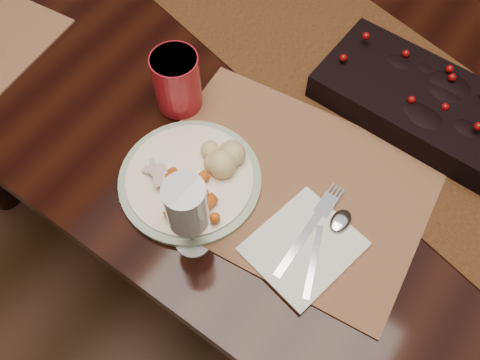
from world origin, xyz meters
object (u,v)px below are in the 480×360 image
Objects in this scene: centerpiece at (421,98)px; wine_glass at (189,218)px; baby_carrots at (192,203)px; napkin at (304,247)px; dinner_plate at (190,179)px; mashed_potatoes at (220,153)px; dining_table at (295,177)px; turkey_shreds at (157,173)px; red_cup at (177,82)px; placemat_main at (288,184)px.

wine_glass reaches higher than centerpiece.
baby_carrots is 0.19m from napkin.
dinner_plate is at bearing -166.17° from napkin.
centerpiece is 4.29× the size of mashed_potatoes.
dining_table is 26.40× the size of turkey_shreds.
centerpiece is at bearing 53.34° from turkey_shreds.
baby_carrots is 0.63× the size of wine_glass.
napkin is (0.22, 0.01, -0.00)m from dinner_plate.
baby_carrots reaches higher than dinner_plate.
red_cup is at bearing 134.63° from dinner_plate.
baby_carrots is 0.66× the size of napkin.
centerpiece is 2.13× the size of wine_glass.
mashed_potatoes is at bearing -96.31° from dining_table.
dinner_plate is 3.49× the size of turkey_shreds.
dining_table is at bearing 80.81° from dinner_plate.
placemat_main is at bearing -69.18° from dining_table.
dining_table is 0.51m from red_cup.
dinner_plate is (-0.24, -0.35, -0.03)m from centerpiece.
turkey_shreds is at bearing -63.26° from red_cup.
centerpiece reaches higher than dinner_plate.
red_cup is at bearing 133.17° from wine_glass.
placemat_main is 0.17m from baby_carrots.
dinner_plate reaches higher than placemat_main.
dining_table is 0.46m from centerpiece.
napkin reaches higher than placemat_main.
dining_table is 7.56× the size of dinner_plate.
wine_glass is at bearing -117.25° from placemat_main.
wine_glass reaches higher than turkey_shreds.
turkey_shreds is at bearing -147.42° from dinner_plate.
mashed_potatoes is 0.16m from red_cup.
wine_glass reaches higher than placemat_main.
dinner_plate is 2.24× the size of baby_carrots.
red_cup is (-0.25, 0.03, 0.06)m from placemat_main.
baby_carrots is at bearing 127.63° from wine_glass.
dinner_plate is 0.05m from turkey_shreds.
napkin is at bearing -18.24° from red_cup.
wine_glass is at bearing -46.83° from red_cup.
dinner_plate reaches higher than dining_table.
baby_carrots is 0.94× the size of red_cup.
napkin is at bearing -13.13° from mashed_potatoes.
turkey_shreds reaches higher than napkin.
baby_carrots is (-0.20, -0.39, -0.01)m from centerpiece.
placemat_main is 4.01× the size of red_cup.
mashed_potatoes reaches higher than baby_carrots.
placemat_main is at bearing 53.09° from baby_carrots.
placemat_main is at bearing -6.34° from red_cup.
turkey_shreds is 0.17m from red_cup.
centerpiece is 5.23× the size of turkey_shreds.
centerpiece is at bearing 62.64° from baby_carrots.
dining_table is 5.05× the size of centerpiece.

